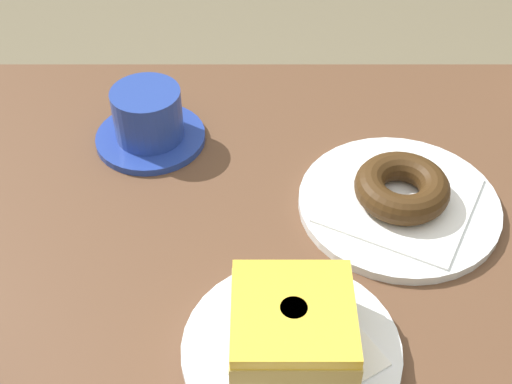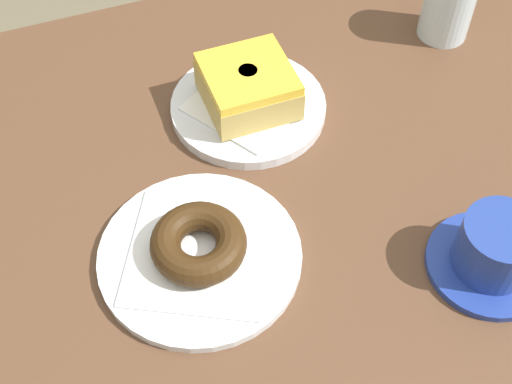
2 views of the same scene
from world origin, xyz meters
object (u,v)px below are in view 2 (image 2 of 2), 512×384
object	(u,v)px
donut_glazed_square	(248,86)
plate_glazed_square	(248,107)
water_glass	(449,3)
donut_chocolate_ring	(198,243)
plate_chocolate_ring	(200,256)
coffee_cup	(495,250)

from	to	relation	value
donut_glazed_square	plate_glazed_square	bearing A→B (deg)	-63.43
donut_glazed_square	water_glass	bearing A→B (deg)	-171.24
plate_glazed_square	donut_glazed_square	world-z (taller)	donut_glazed_square
donut_chocolate_ring	plate_chocolate_ring	bearing A→B (deg)	0.00
donut_chocolate_ring	water_glass	world-z (taller)	water_glass
donut_chocolate_ring	coffee_cup	distance (m)	0.30
water_glass	coffee_cup	bearing A→B (deg)	67.50
donut_glazed_square	water_glass	size ratio (longest dim) A/B	1.03
plate_chocolate_ring	water_glass	bearing A→B (deg)	-151.30
donut_glazed_square	donut_chocolate_ring	bearing A→B (deg)	56.53
donut_glazed_square	coffee_cup	size ratio (longest dim) A/B	0.80
donut_chocolate_ring	plate_glazed_square	xyz separation A→B (m)	(-0.12, -0.18, -0.02)
donut_chocolate_ring	donut_glazed_square	size ratio (longest dim) A/B	0.96
donut_chocolate_ring	donut_glazed_square	bearing A→B (deg)	-123.47
plate_chocolate_ring	donut_glazed_square	bearing A→B (deg)	-123.47
donut_chocolate_ring	coffee_cup	size ratio (longest dim) A/B	0.77
plate_chocolate_ring	water_glass	size ratio (longest dim) A/B	2.13
plate_chocolate_ring	water_glass	distance (m)	0.48
plate_chocolate_ring	donut_chocolate_ring	distance (m)	0.02
coffee_cup	donut_chocolate_ring	bearing A→B (deg)	-22.38
coffee_cup	plate_chocolate_ring	bearing A→B (deg)	-22.38
donut_glazed_square	water_glass	xyz separation A→B (m)	(-0.30, -0.05, 0.01)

